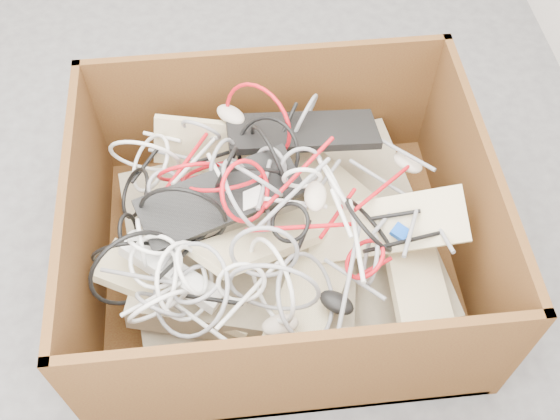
{
  "coord_description": "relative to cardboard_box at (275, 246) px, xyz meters",
  "views": [
    {
      "loc": [
        0.15,
        -1.3,
        1.87
      ],
      "look_at": [
        0.26,
        -0.22,
        0.3
      ],
      "focal_mm": 42.04,
      "sensor_mm": 36.0,
      "label": 1
    }
  ],
  "objects": [
    {
      "name": "ground",
      "position": [
        -0.25,
        0.24,
        -0.13
      ],
      "size": [
        3.0,
        3.0,
        0.0
      ],
      "primitive_type": "plane",
      "color": "#48484A",
      "rests_on": "ground"
    },
    {
      "name": "cardboard_box",
      "position": [
        0.0,
        0.0,
        0.0
      ],
      "size": [
        1.17,
        0.97,
        0.52
      ],
      "color": "#442111",
      "rests_on": "ground"
    },
    {
      "name": "keyboard_pile",
      "position": [
        0.03,
        0.01,
        0.15
      ],
      "size": [
        1.06,
        0.81,
        0.31
      ],
      "color": "beige",
      "rests_on": "cardboard_box"
    },
    {
      "name": "mice_scatter",
      "position": [
        0.04,
        -0.03,
        0.21
      ],
      "size": [
        0.76,
        0.74,
        0.21
      ],
      "color": "#B8A994",
      "rests_on": "keyboard_pile"
    },
    {
      "name": "power_strip_left",
      "position": [
        -0.17,
        -0.03,
        0.24
      ],
      "size": [
        0.3,
        0.12,
        0.12
      ],
      "primitive_type": "cube",
      "rotation": [
        0.14,
        -0.26,
        0.2
      ],
      "color": "white",
      "rests_on": "keyboard_pile"
    },
    {
      "name": "power_strip_right",
      "position": [
        -0.3,
        -0.17,
        0.19
      ],
      "size": [
        0.29,
        0.23,
        0.1
      ],
      "primitive_type": "cube",
      "rotation": [
        -0.1,
        0.17,
        -0.64
      ],
      "color": "white",
      "rests_on": "keyboard_pile"
    },
    {
      "name": "vga_plug",
      "position": [
        0.34,
        -0.12,
        0.21
      ],
      "size": [
        0.06,
        0.06,
        0.03
      ],
      "primitive_type": "cube",
      "rotation": [
        0.09,
        0.14,
        -0.74
      ],
      "color": "blue",
      "rests_on": "keyboard_pile"
    },
    {
      "name": "cable_tangle",
      "position": [
        -0.12,
        -0.05,
        0.26
      ],
      "size": [
        1.02,
        0.86,
        0.4
      ],
      "color": "silver",
      "rests_on": "keyboard_pile"
    }
  ]
}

